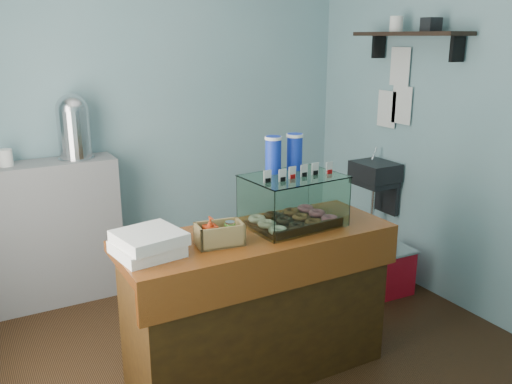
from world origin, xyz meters
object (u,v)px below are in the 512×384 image
counter (257,303)px  red_cooler (383,271)px  display_case (291,195)px

counter → red_cooler: bearing=17.1°
counter → red_cooler: size_ratio=3.64×
counter → display_case: 0.67m
counter → red_cooler: 1.48m
counter → display_case: display_case is taller
counter → display_case: bearing=12.0°
counter → display_case: (0.26, 0.06, 0.62)m
display_case → red_cooler: (1.14, 0.37, -0.89)m
display_case → red_cooler: display_case is taller
counter → red_cooler: (1.40, 0.43, -0.27)m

